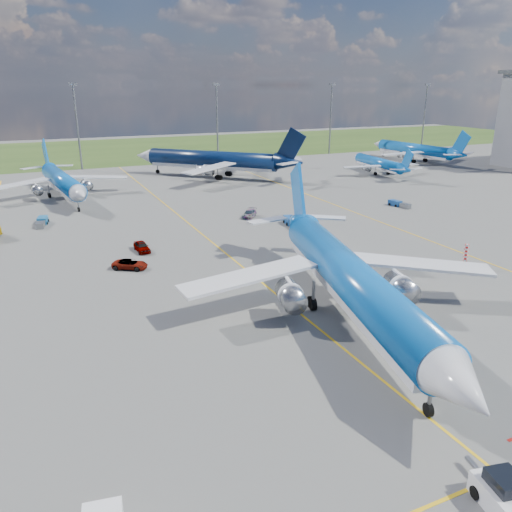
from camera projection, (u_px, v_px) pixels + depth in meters
name	position (u px, v px, depth m)	size (l,w,h in m)	color
ground	(323.00, 332.00, 46.96)	(400.00, 400.00, 0.00)	#4F4F4D
grass_strip	(99.00, 151.00, 176.21)	(400.00, 80.00, 0.01)	#2D4719
taxiway_lines	(221.00, 249.00, 70.89)	(60.25, 160.00, 0.02)	yellow
floodlight_masts	(151.00, 120.00, 141.56)	(202.20, 0.50, 22.70)	slate
warning_post	(466.00, 256.00, 63.51)	(0.50, 0.50, 3.00)	red
bg_jet_nnw	(65.00, 199.00, 102.38)	(29.96, 39.33, 10.30)	blue
bg_jet_n	(212.00, 177.00, 126.13)	(36.35, 47.70, 12.49)	#07183C
bg_jet_ne	(378.00, 174.00, 131.20)	(22.83, 29.96, 7.85)	blue
bg_jet_ene	(413.00, 161.00, 152.51)	(29.62, 38.87, 10.18)	blue
main_airliner	(349.00, 319.00, 49.61)	(35.57, 46.68, 12.23)	blue
pushback_tug	(509.00, 501.00, 26.88)	(3.09, 6.18, 2.05)	silver
service_car_a	(142.00, 247.00, 69.62)	(1.65, 4.09, 1.39)	#999999
service_car_b	(130.00, 264.00, 62.99)	(2.04, 4.42, 1.23)	#999999
service_car_c	(249.00, 214.00, 87.65)	(1.82, 4.48, 1.30)	#999999
baggage_tug_w	(292.00, 222.00, 82.47)	(2.47, 5.73, 1.25)	#17488C
baggage_tug_c	(42.00, 222.00, 82.84)	(2.25, 5.25, 1.14)	#185B90
baggage_tug_e	(399.00, 204.00, 95.45)	(2.17, 4.80, 1.04)	navy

